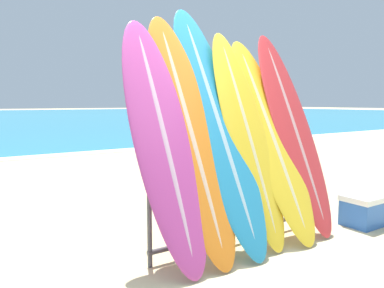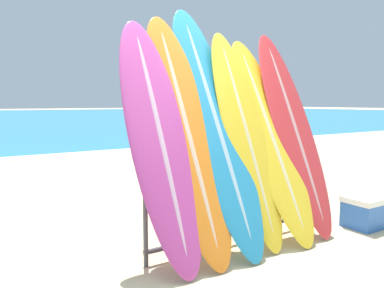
{
  "view_description": "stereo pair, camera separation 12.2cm",
  "coord_description": "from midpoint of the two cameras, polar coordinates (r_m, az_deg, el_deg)",
  "views": [
    {
      "loc": [
        -1.9,
        -2.24,
        1.36
      ],
      "look_at": [
        0.39,
        1.22,
        0.89
      ],
      "focal_mm": 35.0,
      "sensor_mm": 36.0,
      "label": 1
    },
    {
      "loc": [
        -1.8,
        -2.31,
        1.36
      ],
      "look_at": [
        0.39,
        1.22,
        0.89
      ],
      "focal_mm": 35.0,
      "sensor_mm": 36.0,
      "label": 2
    }
  ],
  "objects": [
    {
      "name": "ground_plane",
      "position": [
        3.23,
        5.36,
        -18.47
      ],
      "size": [
        160.0,
        160.0,
        0.0
      ],
      "primitive_type": "plane",
      "color": "beige"
    },
    {
      "name": "surfboard_rack",
      "position": [
        3.62,
        6.1,
        -7.82
      ],
      "size": [
        1.93,
        0.04,
        0.87
      ],
      "color": "#47474C",
      "rests_on": "ground_plane"
    },
    {
      "name": "surfboard_slot_0",
      "position": [
        3.14,
        -5.63,
        0.95
      ],
      "size": [
        0.55,
        1.1,
        2.12
      ],
      "color": "#B23D8E",
      "rests_on": "ground_plane"
    },
    {
      "name": "surfboard_slot_1",
      "position": [
        3.31,
        -1.51,
        1.97
      ],
      "size": [
        0.56,
        1.18,
        2.2
      ],
      "color": "orange",
      "rests_on": "ground_plane"
    },
    {
      "name": "surfboard_slot_2",
      "position": [
        3.53,
        2.82,
        3.33
      ],
      "size": [
        0.58,
        1.31,
        2.34
      ],
      "color": "teal",
      "rests_on": "ground_plane"
    },
    {
      "name": "surfboard_slot_3",
      "position": [
        3.65,
        7.41,
        1.43
      ],
      "size": [
        0.48,
        1.0,
        2.09
      ],
      "color": "yellow",
      "rests_on": "ground_plane"
    },
    {
      "name": "surfboard_slot_4",
      "position": [
        3.89,
        11.0,
        1.34
      ],
      "size": [
        0.58,
        1.15,
        2.04
      ],
      "color": "yellow",
      "rests_on": "ground_plane"
    },
    {
      "name": "surfboard_slot_5",
      "position": [
        4.12,
        14.33,
        2.17
      ],
      "size": [
        0.53,
        1.04,
        2.13
      ],
      "color": "red",
      "rests_on": "ground_plane"
    },
    {
      "name": "cooler_box",
      "position": [
        4.6,
        24.16,
        -9.13
      ],
      "size": [
        0.49,
        0.36,
        0.34
      ],
      "color": "#2D60B7",
      "rests_on": "ground_plane"
    }
  ]
}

